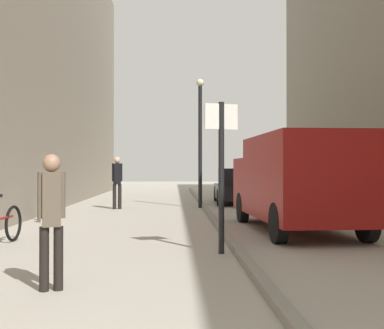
{
  "coord_description": "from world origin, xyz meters",
  "views": [
    {
      "loc": [
        0.49,
        -1.13,
        1.47
      ],
      "look_at": [
        1.0,
        12.78,
        1.57
      ],
      "focal_mm": 45.62,
      "sensor_mm": 36.0,
      "label": 1
    }
  ],
  "objects_px": {
    "parked_car": "(238,186)",
    "lamp_post": "(200,134)",
    "pedestrian_mid_block": "(51,212)",
    "cafe_chair_near_window": "(51,202)",
    "street_sign_post": "(221,163)",
    "bicycle_leaning": "(2,225)",
    "delivery_van": "(295,180)",
    "pedestrian_main_foreground": "(117,179)"
  },
  "relations": [
    {
      "from": "pedestrian_mid_block",
      "to": "cafe_chair_near_window",
      "type": "xyz_separation_m",
      "value": [
        -1.88,
        7.47,
        -0.4
      ]
    },
    {
      "from": "pedestrian_main_foreground",
      "to": "lamp_post",
      "type": "xyz_separation_m",
      "value": [
        3.0,
        0.4,
        1.64
      ]
    },
    {
      "from": "bicycle_leaning",
      "to": "street_sign_post",
      "type": "bearing_deg",
      "value": -8.55
    },
    {
      "from": "pedestrian_mid_block",
      "to": "bicycle_leaning",
      "type": "distance_m",
      "value": 3.93
    },
    {
      "from": "lamp_post",
      "to": "bicycle_leaning",
      "type": "relative_size",
      "value": 2.69
    },
    {
      "from": "street_sign_post",
      "to": "lamp_post",
      "type": "xyz_separation_m",
      "value": [
        0.15,
        9.6,
        1.18
      ]
    },
    {
      "from": "pedestrian_main_foreground",
      "to": "bicycle_leaning",
      "type": "bearing_deg",
      "value": -114.59
    },
    {
      "from": "street_sign_post",
      "to": "bicycle_leaning",
      "type": "relative_size",
      "value": 1.47
    },
    {
      "from": "parked_car",
      "to": "bicycle_leaning",
      "type": "relative_size",
      "value": 2.42
    },
    {
      "from": "pedestrian_main_foreground",
      "to": "pedestrian_mid_block",
      "type": "bearing_deg",
      "value": -103.29
    },
    {
      "from": "parked_car",
      "to": "lamp_post",
      "type": "xyz_separation_m",
      "value": [
        -1.67,
        -2.22,
        2.01
      ]
    },
    {
      "from": "pedestrian_main_foreground",
      "to": "delivery_van",
      "type": "relative_size",
      "value": 0.34
    },
    {
      "from": "delivery_van",
      "to": "parked_car",
      "type": "relative_size",
      "value": 1.28
    },
    {
      "from": "pedestrian_main_foreground",
      "to": "delivery_van",
      "type": "height_order",
      "value": "delivery_van"
    },
    {
      "from": "delivery_van",
      "to": "parked_car",
      "type": "height_order",
      "value": "delivery_van"
    },
    {
      "from": "parked_car",
      "to": "pedestrian_mid_block",
      "type": "bearing_deg",
      "value": -103.65
    },
    {
      "from": "lamp_post",
      "to": "bicycle_leaning",
      "type": "bearing_deg",
      "value": -116.18
    },
    {
      "from": "pedestrian_main_foreground",
      "to": "lamp_post",
      "type": "bearing_deg",
      "value": -8.62
    },
    {
      "from": "pedestrian_main_foreground",
      "to": "parked_car",
      "type": "height_order",
      "value": "pedestrian_main_foreground"
    },
    {
      "from": "pedestrian_mid_block",
      "to": "street_sign_post",
      "type": "distance_m",
      "value": 3.39
    },
    {
      "from": "delivery_van",
      "to": "pedestrian_main_foreground",
      "type": "bearing_deg",
      "value": 125.27
    },
    {
      "from": "pedestrian_mid_block",
      "to": "delivery_van",
      "type": "bearing_deg",
      "value": 35.4
    },
    {
      "from": "lamp_post",
      "to": "cafe_chair_near_window",
      "type": "relative_size",
      "value": 5.06
    },
    {
      "from": "pedestrian_mid_block",
      "to": "cafe_chair_near_window",
      "type": "relative_size",
      "value": 1.74
    },
    {
      "from": "parked_car",
      "to": "lamp_post",
      "type": "bearing_deg",
      "value": -124.61
    },
    {
      "from": "parked_car",
      "to": "street_sign_post",
      "type": "xyz_separation_m",
      "value": [
        -1.82,
        -11.82,
        0.83
      ]
    },
    {
      "from": "delivery_van",
      "to": "pedestrian_mid_block",
      "type": "bearing_deg",
      "value": -131.19
    },
    {
      "from": "lamp_post",
      "to": "pedestrian_mid_block",
      "type": "bearing_deg",
      "value": -101.39
    },
    {
      "from": "delivery_van",
      "to": "bicycle_leaning",
      "type": "distance_m",
      "value": 6.44
    },
    {
      "from": "pedestrian_main_foreground",
      "to": "cafe_chair_near_window",
      "type": "bearing_deg",
      "value": -123.42
    },
    {
      "from": "street_sign_post",
      "to": "cafe_chair_near_window",
      "type": "relative_size",
      "value": 2.77
    },
    {
      "from": "delivery_van",
      "to": "lamp_post",
      "type": "bearing_deg",
      "value": 103.09
    },
    {
      "from": "delivery_van",
      "to": "cafe_chair_near_window",
      "type": "xyz_separation_m",
      "value": [
        -6.17,
        2.09,
        -0.64
      ]
    },
    {
      "from": "parked_car",
      "to": "lamp_post",
      "type": "height_order",
      "value": "lamp_post"
    },
    {
      "from": "pedestrian_mid_block",
      "to": "bicycle_leaning",
      "type": "bearing_deg",
      "value": 101.47
    },
    {
      "from": "lamp_post",
      "to": "street_sign_post",
      "type": "bearing_deg",
      "value": -90.89
    },
    {
      "from": "street_sign_post",
      "to": "cafe_chair_near_window",
      "type": "bearing_deg",
      "value": -67.37
    },
    {
      "from": "pedestrian_main_foreground",
      "to": "cafe_chair_near_window",
      "type": "height_order",
      "value": "pedestrian_main_foreground"
    },
    {
      "from": "pedestrian_mid_block",
      "to": "street_sign_post",
      "type": "bearing_deg",
      "value": 31.03
    },
    {
      "from": "parked_car",
      "to": "bicycle_leaning",
      "type": "xyz_separation_m",
      "value": [
        -5.9,
        -10.81,
        -0.33
      ]
    },
    {
      "from": "cafe_chair_near_window",
      "to": "pedestrian_mid_block",
      "type": "bearing_deg",
      "value": 103.81
    },
    {
      "from": "pedestrian_main_foreground",
      "to": "pedestrian_mid_block",
      "type": "height_order",
      "value": "pedestrian_main_foreground"
    }
  ]
}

